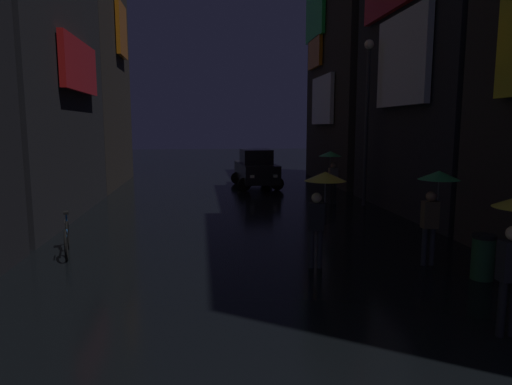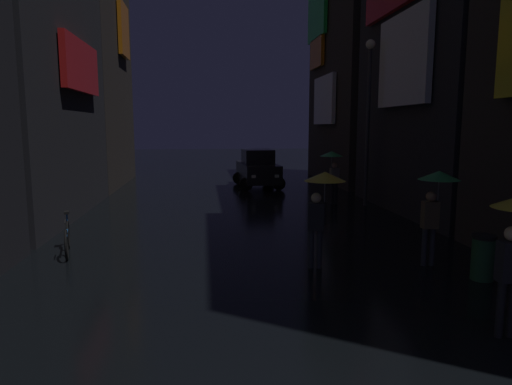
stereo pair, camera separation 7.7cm
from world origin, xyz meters
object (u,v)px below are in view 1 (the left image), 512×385
(pedestrian_midstreet_left_yellow, at_px, (322,193))
(streetlamp_right_far, at_px, (367,105))
(pedestrian_far_right_green, at_px, (436,191))
(trash_bin, at_px, (483,257))
(bicycle_parked_at_storefront, at_px, (67,238))
(pedestrian_foreground_left_green, at_px, (331,163))
(car_distant, at_px, (256,169))

(pedestrian_midstreet_left_yellow, bearing_deg, streetlamp_right_far, 63.61)
(pedestrian_far_right_green, distance_m, trash_bin, 1.68)
(bicycle_parked_at_storefront, relative_size, streetlamp_right_far, 0.28)
(pedestrian_far_right_green, xyz_separation_m, trash_bin, (0.51, -1.06, -1.20))
(pedestrian_midstreet_left_yellow, xyz_separation_m, trash_bin, (3.05, -1.15, -1.20))
(pedestrian_foreground_left_green, height_order, streetlamp_right_far, streetlamp_right_far)
(streetlamp_right_far, xyz_separation_m, trash_bin, (-0.70, -8.71, -3.40))
(pedestrian_far_right_green, height_order, pedestrian_foreground_left_green, same)
(car_distant, bearing_deg, pedestrian_foreground_left_green, -67.76)
(trash_bin, bearing_deg, pedestrian_midstreet_left_yellow, 159.42)
(pedestrian_far_right_green, relative_size, trash_bin, 2.28)
(pedestrian_foreground_left_green, bearing_deg, pedestrian_far_right_green, -89.73)
(bicycle_parked_at_storefront, height_order, trash_bin, bicycle_parked_at_storefront)
(pedestrian_far_right_green, distance_m, pedestrian_midstreet_left_yellow, 2.55)
(pedestrian_far_right_green, bearing_deg, streetlamp_right_far, 81.03)
(pedestrian_foreground_left_green, xyz_separation_m, streetlamp_right_far, (1.24, -0.37, 2.20))
(streetlamp_right_far, relative_size, trash_bin, 6.77)
(pedestrian_far_right_green, height_order, pedestrian_midstreet_left_yellow, same)
(pedestrian_foreground_left_green, height_order, trash_bin, pedestrian_foreground_left_green)
(pedestrian_midstreet_left_yellow, height_order, car_distant, pedestrian_midstreet_left_yellow)
(pedestrian_foreground_left_green, relative_size, bicycle_parked_at_storefront, 1.19)
(pedestrian_far_right_green, relative_size, pedestrian_midstreet_left_yellow, 1.00)
(streetlamp_right_far, bearing_deg, car_distant, 120.61)
(streetlamp_right_far, height_order, trash_bin, streetlamp_right_far)
(pedestrian_far_right_green, relative_size, pedestrian_foreground_left_green, 1.00)
(pedestrian_midstreet_left_yellow, height_order, bicycle_parked_at_storefront, pedestrian_midstreet_left_yellow)
(pedestrian_foreground_left_green, height_order, car_distant, pedestrian_foreground_left_green)
(pedestrian_midstreet_left_yellow, distance_m, pedestrian_foreground_left_green, 8.32)
(bicycle_parked_at_storefront, bearing_deg, car_distant, 62.70)
(pedestrian_far_right_green, xyz_separation_m, pedestrian_midstreet_left_yellow, (-2.55, 0.08, 0.00))
(pedestrian_foreground_left_green, relative_size, trash_bin, 2.28)
(pedestrian_far_right_green, distance_m, streetlamp_right_far, 8.05)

